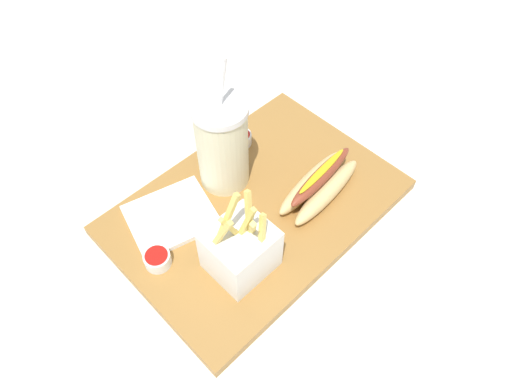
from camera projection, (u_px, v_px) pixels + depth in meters
name	position (u px, v px, depth m)	size (l,w,h in m)	color
ground_plane	(256.00, 214.00, 0.79)	(2.40, 2.40, 0.02)	silver
food_tray	(256.00, 207.00, 0.77)	(0.45, 0.31, 0.02)	olive
soda_cup	(223.00, 144.00, 0.73)	(0.09, 0.09, 0.24)	beige
fries_basket	(240.00, 249.00, 0.66)	(0.09, 0.08, 0.16)	white
hot_dog_1	(320.00, 184.00, 0.76)	(0.17, 0.08, 0.06)	#DBB775
ketchup_cup_1	(157.00, 259.00, 0.69)	(0.04, 0.04, 0.02)	white
ketchup_cup_2	(241.00, 214.00, 0.74)	(0.03, 0.03, 0.02)	white
ketchup_cup_3	(241.00, 138.00, 0.83)	(0.04, 0.04, 0.02)	white
napkin_stack	(171.00, 216.00, 0.74)	(0.13, 0.11, 0.01)	white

